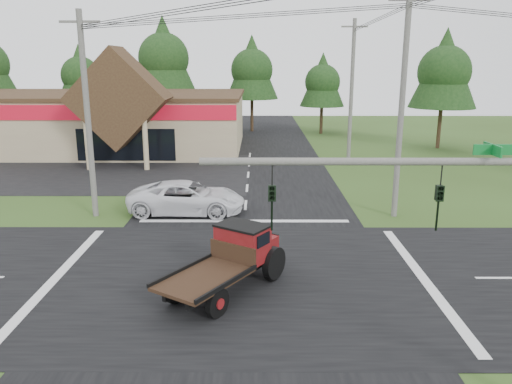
{
  "coord_description": "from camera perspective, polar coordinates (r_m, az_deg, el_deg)",
  "views": [
    {
      "loc": [
        0.7,
        -17.57,
        7.97
      ],
      "look_at": [
        0.62,
        4.61,
        2.2
      ],
      "focal_mm": 35.0,
      "sensor_mm": 36.0,
      "label": 1
    }
  ],
  "objects": [
    {
      "name": "ground",
      "position": [
        19.3,
        -1.92,
        -9.81
      ],
      "size": [
        120.0,
        120.0,
        0.0
      ],
      "primitive_type": "plane",
      "color": "#30481A",
      "rests_on": "ground"
    },
    {
      "name": "road_ns",
      "position": [
        19.3,
        -1.92,
        -9.79
      ],
      "size": [
        12.0,
        120.0,
        0.02
      ],
      "primitive_type": "cube",
      "color": "black",
      "rests_on": "ground"
    },
    {
      "name": "road_ew",
      "position": [
        19.3,
        -1.92,
        -9.78
      ],
      "size": [
        120.0,
        12.0,
        0.02
      ],
      "primitive_type": "cube",
      "color": "black",
      "rests_on": "ground"
    },
    {
      "name": "parking_apron",
      "position": [
        40.21,
        -21.26,
        2.17
      ],
      "size": [
        28.0,
        14.0,
        0.02
      ],
      "primitive_type": "cube",
      "color": "black",
      "rests_on": "ground"
    },
    {
      "name": "cvs_building",
      "position": [
        50.18,
        -19.06,
        7.85
      ],
      "size": [
        30.4,
        18.2,
        9.19
      ],
      "color": "tan",
      "rests_on": "ground"
    },
    {
      "name": "traffic_signal_mast",
      "position": [
        11.84,
        25.89,
        -4.37
      ],
      "size": [
        8.12,
        0.24,
        7.0
      ],
      "color": "#595651",
      "rests_on": "ground"
    },
    {
      "name": "utility_pole_nw",
      "position": [
        27.13,
        -18.7,
        8.36
      ],
      "size": [
        2.0,
        0.3,
        10.5
      ],
      "color": "#595651",
      "rests_on": "ground"
    },
    {
      "name": "utility_pole_ne",
      "position": [
        26.67,
        16.32,
        9.53
      ],
      "size": [
        2.0,
        0.3,
        11.5
      ],
      "color": "#595651",
      "rests_on": "ground"
    },
    {
      "name": "utility_pole_n",
      "position": [
        40.3,
        10.85,
        11.15
      ],
      "size": [
        2.0,
        0.3,
        11.2
      ],
      "color": "#595651",
      "rests_on": "ground"
    },
    {
      "name": "tree_row_b",
      "position": [
        63.07,
        -19.44,
        12.63
      ],
      "size": [
        5.6,
        5.6,
        10.1
      ],
      "color": "#332316",
      "rests_on": "ground"
    },
    {
      "name": "tree_row_c",
      "position": [
        59.54,
        -10.51,
        15.07
      ],
      "size": [
        7.28,
        7.28,
        13.13
      ],
      "color": "#332316",
      "rests_on": "ground"
    },
    {
      "name": "tree_row_d",
      "position": [
        59.57,
        -0.48,
        14.01
      ],
      "size": [
        6.16,
        6.16,
        11.11
      ],
      "color": "#332316",
      "rests_on": "ground"
    },
    {
      "name": "tree_row_e",
      "position": [
        58.06,
        7.61,
        12.55
      ],
      "size": [
        5.04,
        5.04,
        9.09
      ],
      "color": "#332316",
      "rests_on": "ground"
    },
    {
      "name": "tree_side_ne",
      "position": [
        50.62,
        20.75,
        13.0
      ],
      "size": [
        6.16,
        6.16,
        11.11
      ],
      "color": "#332316",
      "rests_on": "ground"
    },
    {
      "name": "antique_flatbed_truck",
      "position": [
        17.79,
        -3.59,
        -8.02
      ],
      "size": [
        4.75,
        5.69,
        2.28
      ],
      "primitive_type": null,
      "rotation": [
        0.0,
        0.0,
        -0.59
      ],
      "color": "#5F0D0D",
      "rests_on": "ground"
    },
    {
      "name": "white_pickup",
      "position": [
        27.31,
        -7.91,
        -0.64
      ],
      "size": [
        6.33,
        3.09,
        1.73
      ],
      "primitive_type": "imported",
      "rotation": [
        0.0,
        0.0,
        1.54
      ],
      "color": "white",
      "rests_on": "ground"
    }
  ]
}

